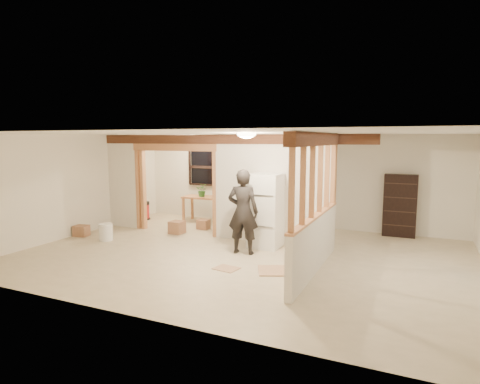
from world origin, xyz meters
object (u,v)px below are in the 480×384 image
at_px(refrigerator, 266,211).
at_px(woman, 243,212).
at_px(shop_vac, 143,210).
at_px(work_table, 204,209).
at_px(bookshelf, 400,206).

height_order(refrigerator, woman, woman).
distance_m(refrigerator, shop_vac, 4.64).
bearing_deg(work_table, refrigerator, -39.47).
xyz_separation_m(woman, bookshelf, (2.91, 2.93, -0.12)).
distance_m(work_table, bookshelf, 5.27).
distance_m(refrigerator, work_table, 3.17).
bearing_deg(woman, bookshelf, -143.62).
bearing_deg(woman, work_table, -55.82).
distance_m(woman, shop_vac, 4.68).
bearing_deg(shop_vac, work_table, 13.51).
distance_m(refrigerator, bookshelf, 3.48).
xyz_separation_m(work_table, shop_vac, (-1.84, -0.44, -0.10)).
bearing_deg(refrigerator, bookshelf, 40.00).
relative_size(woman, shop_vac, 3.22).
xyz_separation_m(woman, shop_vac, (-4.16, 2.06, -0.61)).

